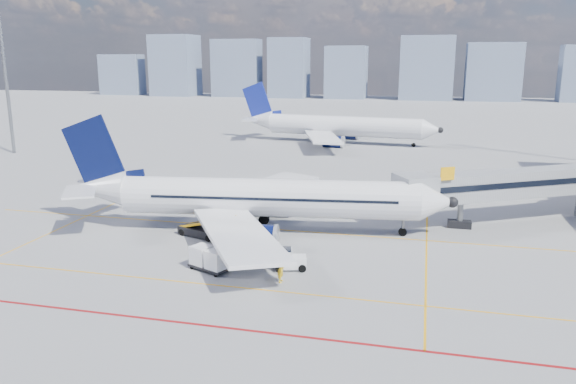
# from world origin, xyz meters

# --- Properties ---
(ground) EXTENTS (420.00, 420.00, 0.00)m
(ground) POSITION_xyz_m (0.00, 0.00, 0.00)
(ground) COLOR gray
(ground) RESTS_ON ground
(apron_markings) EXTENTS (90.00, 35.12, 0.01)m
(apron_markings) POSITION_xyz_m (-0.58, -3.91, 0.01)
(apron_markings) COLOR #E99E0C
(apron_markings) RESTS_ON ground
(jet_bridge) EXTENTS (23.55, 15.78, 6.30)m
(jet_bridge) POSITION_xyz_m (23.51, 16.91, 3.74)
(jet_bridge) COLOR gray
(jet_bridge) RESTS_ON ground
(floodlight_mast_nw) EXTENTS (3.20, 0.61, 25.45)m
(floodlight_mast_nw) POSITION_xyz_m (-55.00, 40.00, 13.59)
(floodlight_mast_nw) COLOR slate
(floodlight_mast_nw) RESTS_ON ground
(distant_skyline) EXTENTS (254.41, 15.87, 25.77)m
(distant_skyline) POSITION_xyz_m (-16.48, 190.00, 11.46)
(distant_skyline) COLOR slate
(distant_skyline) RESTS_ON ground
(main_aircraft) EXTENTS (36.35, 31.57, 10.78)m
(main_aircraft) POSITION_xyz_m (-1.83, 6.98, 3.22)
(main_aircraft) COLOR silver
(main_aircraft) RESTS_ON ground
(second_aircraft) EXTENTS (39.33, 34.19, 11.51)m
(second_aircraft) POSITION_xyz_m (-3.46, 65.13, 3.22)
(second_aircraft) COLOR silver
(second_aircraft) RESTS_ON ground
(baggage_tug) EXTENTS (2.66, 1.99, 1.67)m
(baggage_tug) POSITION_xyz_m (3.74, -1.73, 0.80)
(baggage_tug) COLOR silver
(baggage_tug) RESTS_ON ground
(cargo_dolly) EXTENTS (3.58, 2.64, 1.79)m
(cargo_dolly) POSITION_xyz_m (-2.09, -3.44, 0.98)
(cargo_dolly) COLOR black
(cargo_dolly) RESTS_ON ground
(belt_loader) EXTENTS (6.13, 3.32, 2.49)m
(belt_loader) POSITION_xyz_m (-5.86, 4.20, 0.64)
(belt_loader) COLOR black
(belt_loader) RESTS_ON ground
(ramp_worker) EXTENTS (0.47, 0.72, 1.96)m
(ramp_worker) POSITION_xyz_m (3.78, -4.30, 0.98)
(ramp_worker) COLOR yellow
(ramp_worker) RESTS_ON ground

